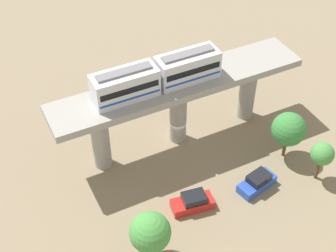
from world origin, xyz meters
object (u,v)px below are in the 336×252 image
object	(u,v)px
parked_car_blue	(257,182)
tree_near_viaduct	(289,129)
tree_far_corner	(322,154)
train	(157,76)
parked_car_red	(193,202)
tree_mid_lot	(150,232)

from	to	relation	value
parked_car_blue	tree_near_viaduct	size ratio (longest dim) A/B	0.78
tree_near_viaduct	tree_far_corner	xyz separation A→B (m)	(4.27, 1.07, -0.35)
train	parked_car_red	distance (m)	13.13
tree_mid_lot	tree_far_corner	size ratio (longest dim) A/B	1.18
tree_near_viaduct	tree_far_corner	size ratio (longest dim) A/B	1.20
train	tree_far_corner	world-z (taller)	train
train	tree_far_corner	distance (m)	18.54
tree_far_corner	parked_car_blue	bearing A→B (deg)	-104.76
parked_car_red	tree_near_viaduct	xyz separation A→B (m)	(-1.93, 12.50, 3.13)
tree_mid_lot	train	bearing A→B (deg)	151.92
parked_car_red	tree_near_viaduct	world-z (taller)	tree_near_viaduct
parked_car_blue	train	bearing A→B (deg)	-160.17
parked_car_red	parked_car_blue	distance (m)	7.24
tree_far_corner	parked_car_red	bearing A→B (deg)	-99.78
parked_car_blue	tree_mid_lot	size ratio (longest dim) A/B	0.80
tree_mid_lot	tree_far_corner	world-z (taller)	tree_mid_lot
train	parked_car_blue	distance (m)	15.05
parked_car_blue	parked_car_red	bearing A→B (deg)	-107.63
tree_mid_lot	tree_far_corner	distance (m)	19.71
parked_car_red	tree_near_viaduct	size ratio (longest dim) A/B	0.77
tree_near_viaduct	parked_car_blue	bearing A→B (deg)	-63.83
parked_car_blue	tree_mid_lot	distance (m)	13.93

